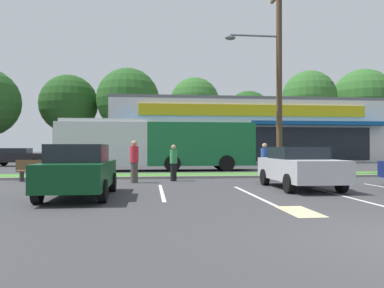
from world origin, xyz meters
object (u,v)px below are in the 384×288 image
at_px(car_5, 79,170).
at_px(pedestrian_near_bench, 174,163).
at_px(utility_pole, 277,72).
at_px(bus_stop_bench, 36,170).
at_px(car_1, 299,167).
at_px(car_3, 18,157).
at_px(pedestrian_far, 265,162).
at_px(car_0, 233,156).
at_px(pedestrian_mid, 134,162).
at_px(city_bus, 157,143).
at_px(car_2, 94,156).

xyz_separation_m(car_5, pedestrian_near_bench, (3.16, 5.23, 0.00)).
distance_m(utility_pole, car_5, 12.33).
xyz_separation_m(bus_stop_bench, car_1, (10.44, -4.10, 0.28)).
height_order(car_3, pedestrian_far, pedestrian_far).
relative_size(car_0, pedestrian_far, 2.69).
distance_m(car_1, pedestrian_near_bench, 5.66).
xyz_separation_m(utility_pole, pedestrian_mid, (-7.20, -2.99, -4.50)).
bearing_deg(car_3, car_5, -67.40).
height_order(car_3, car_5, car_5).
bearing_deg(car_0, pedestrian_near_bench, -111.83).
bearing_deg(utility_pole, bus_stop_bench, -171.47).
height_order(city_bus, car_1, city_bus).
bearing_deg(bus_stop_bench, pedestrian_far, 174.31).
distance_m(car_0, pedestrian_far, 15.26).
bearing_deg(car_5, pedestrian_near_bench, -31.09).
relative_size(city_bus, pedestrian_far, 7.31).
height_order(city_bus, car_0, city_bus).
xyz_separation_m(car_1, pedestrian_near_bench, (-4.38, 3.59, 0.02)).
xyz_separation_m(car_1, car_3, (-15.86, 18.35, -0.04)).
height_order(car_0, pedestrian_far, pedestrian_far).
height_order(utility_pole, pedestrian_mid, utility_pole).
relative_size(car_3, pedestrian_far, 2.79).
distance_m(utility_pole, pedestrian_far, 5.51).
bearing_deg(car_0, pedestrian_mid, -116.18).
relative_size(car_1, car_5, 1.00).
height_order(car_5, pedestrian_far, pedestrian_far).
distance_m(car_3, pedestrian_mid, 18.33).
bearing_deg(city_bus, car_3, -33.74).
height_order(utility_pole, bus_stop_bench, utility_pole).
bearing_deg(car_3, car_1, -49.17).
relative_size(bus_stop_bench, car_0, 0.35).
height_order(car_5, pedestrian_mid, pedestrian_mid).
xyz_separation_m(car_5, pedestrian_mid, (1.45, 4.49, 0.09)).
distance_m(city_bus, car_2, 8.35).
bearing_deg(pedestrian_near_bench, bus_stop_bench, 10.95).
xyz_separation_m(car_3, pedestrian_far, (15.50, -15.26, 0.10)).
relative_size(car_0, pedestrian_near_bench, 2.81).
distance_m(bus_stop_bench, car_0, 18.51).
bearing_deg(utility_pole, car_3, 143.61).
distance_m(car_5, pedestrian_near_bench, 6.11).
height_order(car_2, pedestrian_near_bench, pedestrian_near_bench).
xyz_separation_m(utility_pole, pedestrian_near_bench, (-5.50, -2.25, -4.59)).
xyz_separation_m(car_0, car_5, (-9.03, -19.89, 0.07)).
height_order(car_3, pedestrian_near_bench, pedestrian_near_bench).
height_order(car_2, pedestrian_far, pedestrian_far).
xyz_separation_m(city_bus, pedestrian_mid, (-1.09, -8.32, -0.87)).
bearing_deg(pedestrian_near_bench, city_bus, -69.61).
height_order(city_bus, bus_stop_bench, city_bus).
relative_size(city_bus, pedestrian_near_bench, 7.65).
relative_size(bus_stop_bench, pedestrian_mid, 0.90).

